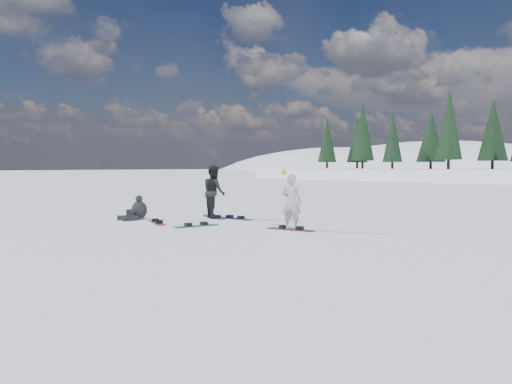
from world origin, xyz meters
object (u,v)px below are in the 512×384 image
gear_bag (133,214)px  snowboard_loose_a (196,226)px  snowboarder_man (214,192)px  snowboard_loose_b (157,223)px  seated_rider (138,210)px  snowboarder_woman (291,202)px  snowboard_loose_c (235,219)px

gear_bag → snowboard_loose_a: 3.81m
snowboarder_man → gear_bag: snowboarder_man is taller
snowboard_loose_b → seated_rider: bearing=-165.7°
snowboarder_woman → snowboard_loose_c: snowboarder_woman is taller
seated_rider → snowboard_loose_a: seated_rider is taller
seated_rider → snowboard_loose_b: seated_rider is taller
snowboarder_woman → seated_rider: snowboarder_woman is taller
snowboard_loose_b → snowboard_loose_a: size_ratio=1.00×
gear_bag → snowboard_loose_b: gear_bag is taller
seated_rider → gear_bag: bearing=178.3°
snowboard_loose_b → snowboard_loose_a: bearing=34.9°
snowboarder_woman → gear_bag: snowboarder_woman is taller
gear_bag → snowboard_loose_b: size_ratio=0.30×
gear_bag → snowboard_loose_c: gear_bag is taller
snowboard_loose_c → snowboarder_man: bearing=-164.9°
snowboarder_man → snowboard_loose_a: (1.54, -2.12, -0.96)m
snowboarder_woman → snowboard_loose_c: 3.70m
snowboarder_woman → seated_rider: bearing=-1.7°
seated_rider → snowboard_loose_b: 1.53m
snowboarder_woman → snowboard_loose_b: bearing=5.4°
snowboard_loose_b → snowboard_loose_a: same height
snowboarder_woman → snowboard_loose_b: snowboarder_woman is taller
snowboarder_woman → snowboard_loose_a: bearing=10.4°
gear_bag → seated_rider: bearing=-20.1°
snowboarder_woman → snowboard_loose_b: (-4.38, -1.73, -0.84)m
snowboard_loose_b → snowboard_loose_c: bearing=94.0°
seated_rider → snowboard_loose_b: size_ratio=0.74×
snowboarder_man → snowboard_loose_c: snowboarder_man is taller
snowboarder_woman → snowboarder_man: size_ratio=0.94×
snowboard_loose_c → snowboarder_woman: bearing=-18.3°
gear_bag → snowboard_loose_c: (3.10, 2.26, -0.14)m
seated_rider → gear_bag: size_ratio=2.46×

